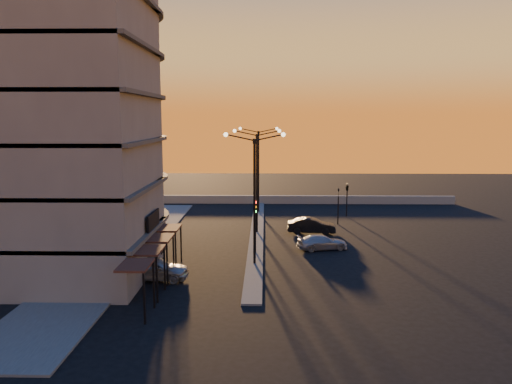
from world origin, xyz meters
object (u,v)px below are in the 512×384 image
object	(u,v)px
streetlamp_mid	(257,173)
car_wagon	(322,242)
car_sedan	(311,226)
traffic_light_main	(255,218)
car_hatchback	(154,268)

from	to	relation	value
streetlamp_mid	car_wagon	bearing A→B (deg)	-46.53
car_sedan	traffic_light_main	bearing A→B (deg)	148.31
streetlamp_mid	car_hatchback	bearing A→B (deg)	-115.70
streetlamp_mid	car_sedan	size ratio (longest dim) A/B	2.18
streetlamp_mid	car_hatchback	size ratio (longest dim) A/B	2.10
traffic_light_main	car_sedan	distance (m)	8.96
car_sedan	streetlamp_mid	bearing A→B (deg)	93.19
traffic_light_main	car_sedan	xyz separation A→B (m)	(5.00, 7.11, -2.17)
car_hatchback	car_sedan	size ratio (longest dim) A/B	1.04
streetlamp_mid	car_sedan	world-z (taller)	streetlamp_mid
traffic_light_main	car_sedan	bearing A→B (deg)	54.87
car_hatchback	car_sedan	bearing A→B (deg)	-38.28
car_hatchback	car_wagon	distance (m)	14.22
traffic_light_main	car_wagon	size ratio (longest dim) A/B	1.04
car_wagon	streetlamp_mid	bearing A→B (deg)	30.24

